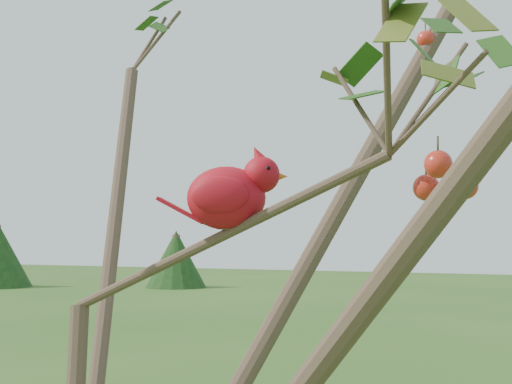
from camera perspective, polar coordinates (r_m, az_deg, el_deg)
crabapple_tree at (r=1.24m, az=-14.61°, el=-1.49°), size 2.35×2.05×2.95m
cardinal at (r=1.19m, az=-2.05°, el=-0.22°), size 0.22×0.14×0.15m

